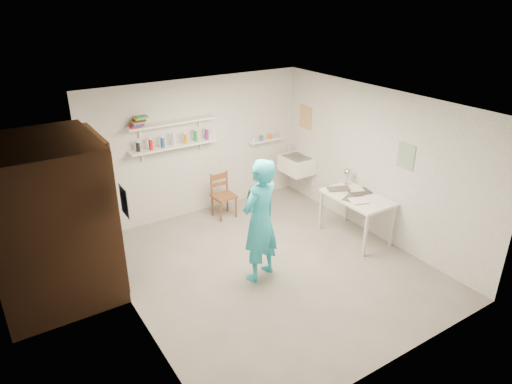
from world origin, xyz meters
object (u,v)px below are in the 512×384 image
wooden_chair (224,196)px  work_table (355,217)px  man (260,221)px  desk_lamp (348,172)px  belfast_sink (297,165)px  wall_clock (256,194)px

wooden_chair → work_table: wooden_chair is taller
man → work_table: size_ratio=1.59×
wooden_chair → desk_lamp: (1.61, -1.35, 0.56)m
belfast_sink → work_table: (-0.11, -1.72, -0.33)m
man → wooden_chair: man is taller
wooden_chair → desk_lamp: size_ratio=5.76×
belfast_sink → desk_lamp: bearing=-86.7°
man → wooden_chair: bearing=-122.3°
wall_clock → work_table: (1.83, -0.12, -0.80)m
man → wooden_chair: size_ratio=2.21×
wall_clock → belfast_sink: bearing=21.2°
belfast_sink → man: man is taller
wall_clock → man: bearing=-126.4°
man → belfast_sink: bearing=-156.3°
belfast_sink → man: size_ratio=0.34×
belfast_sink → desk_lamp: 1.30m
belfast_sink → man: 2.71m
man → desk_lamp: (2.08, 0.53, 0.08)m
man → wall_clock: size_ratio=5.56×
wall_clock → desk_lamp: bearing=-9.2°
belfast_sink → work_table: size_ratio=0.54×
wall_clock → wooden_chair: size_ratio=0.40×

